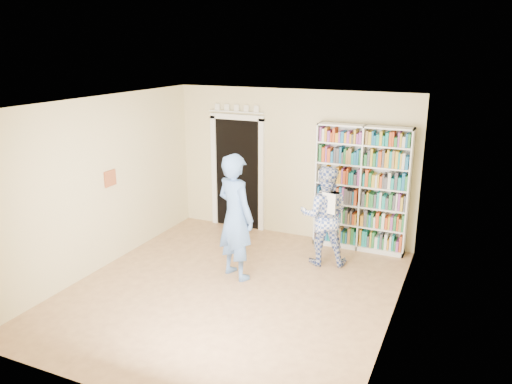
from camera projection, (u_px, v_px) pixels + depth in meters
floor at (231, 291)px, 7.24m from camera, size 5.00×5.00×0.00m
ceiling at (228, 103)px, 6.48m from camera, size 5.00×5.00×0.00m
wall_back at (292, 164)px, 9.05m from camera, size 4.50×0.00×4.50m
wall_left at (101, 184)px, 7.74m from camera, size 0.00×5.00×5.00m
wall_right at (397, 225)px, 5.98m from camera, size 0.00×5.00×5.00m
bookshelf at (362, 188)px, 8.47m from camera, size 1.57×0.30×2.16m
doorway at (238, 168)px, 9.51m from camera, size 1.10×0.08×2.43m
wall_art at (110, 178)px, 7.90m from camera, size 0.03×0.25×0.25m
man_blue at (235, 217)px, 7.45m from camera, size 0.83×0.71×1.93m
man_plaid at (324, 216)px, 7.96m from camera, size 0.93×0.81×1.63m
paper_sheet at (329, 203)px, 7.62m from camera, size 0.23×0.07×0.33m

